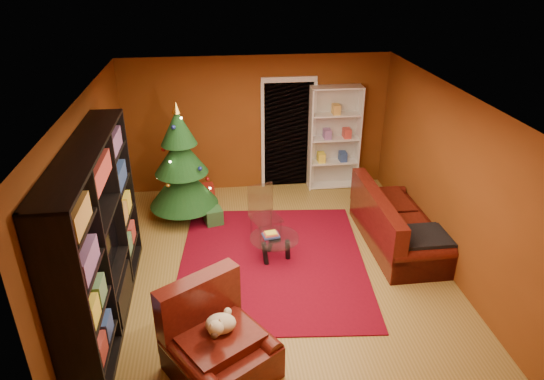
{
  "coord_description": "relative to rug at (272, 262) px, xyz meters",
  "views": [
    {
      "loc": [
        -0.78,
        -6.06,
        4.25
      ],
      "look_at": [
        0.0,
        0.4,
        1.05
      ],
      "focal_mm": 32.0,
      "sensor_mm": 36.0,
      "label": 1
    }
  ],
  "objects": [
    {
      "name": "coffee_table",
      "position": [
        0.05,
        0.1,
        0.19
      ],
      "size": [
        0.86,
        0.86,
        0.47
      ],
      "primitive_type": null,
      "rotation": [
        0.0,
        0.0,
        0.16
      ],
      "color": "gray",
      "rests_on": "rug"
    },
    {
      "name": "doorway",
      "position": [
        0.64,
        2.69,
        1.04
      ],
      "size": [
        1.06,
        0.6,
        2.16
      ],
      "primitive_type": null,
      "color": "black",
      "rests_on": "floor"
    },
    {
      "name": "wall_back",
      "position": [
        0.04,
        2.74,
        1.29
      ],
      "size": [
        5.0,
        0.05,
        2.6
      ],
      "primitive_type": "cube",
      "color": "brown",
      "rests_on": "ground"
    },
    {
      "name": "gift_box_red",
      "position": [
        -0.97,
        2.41,
        0.1
      ],
      "size": [
        0.27,
        0.27,
        0.23
      ],
      "primitive_type": "cube",
      "rotation": [
        0.0,
        0.0,
        0.18
      ],
      "color": "maroon",
      "rests_on": "floor"
    },
    {
      "name": "acrylic_chair",
      "position": [
        -0.03,
        0.62,
        0.42
      ],
      "size": [
        0.57,
        0.59,
        0.85
      ],
      "primitive_type": null,
      "rotation": [
        0.0,
        0.0,
        0.33
      ],
      "color": "#66605B",
      "rests_on": "rug"
    },
    {
      "name": "gift_box_green",
      "position": [
        -0.87,
        1.28,
        0.14
      ],
      "size": [
        0.35,
        0.35,
        0.29
      ],
      "primitive_type": "cube",
      "rotation": [
        0.0,
        0.0,
        0.24
      ],
      "color": "#245A2A",
      "rests_on": "floor"
    },
    {
      "name": "media_unit",
      "position": [
        -2.23,
        -0.87,
        1.14
      ],
      "size": [
        0.48,
        3.0,
        2.3
      ],
      "primitive_type": null,
      "rotation": [
        0.0,
        0.0,
        0.01
      ],
      "color": "black",
      "rests_on": "floor"
    },
    {
      "name": "christmas_tree",
      "position": [
        -1.36,
        1.6,
        1.02
      ],
      "size": [
        1.53,
        1.53,
        2.12
      ],
      "primitive_type": null,
      "rotation": [
        0.0,
        0.0,
        0.35
      ],
      "color": "#134018",
      "rests_on": "floor"
    },
    {
      "name": "rug",
      "position": [
        0.0,
        0.0,
        0.0
      ],
      "size": [
        3.06,
        3.48,
        0.02
      ],
      "primitive_type": "cube",
      "rotation": [
        0.0,
        0.0,
        -0.09
      ],
      "color": "maroon",
      "rests_on": "floor"
    },
    {
      "name": "gift_box_teal",
      "position": [
        -1.57,
        1.93,
        0.15
      ],
      "size": [
        0.32,
        0.32,
        0.32
      ],
      "primitive_type": "cube",
      "rotation": [
        0.0,
        0.0,
        0.0
      ],
      "color": "#175E6E",
      "rests_on": "floor"
    },
    {
      "name": "ceiling",
      "position": [
        0.04,
        -0.04,
        2.62
      ],
      "size": [
        5.0,
        5.5,
        0.05
      ],
      "primitive_type": "cube",
      "color": "silver",
      "rests_on": "wall_back"
    },
    {
      "name": "sofa",
      "position": [
        2.06,
        0.29,
        0.45
      ],
      "size": [
        0.97,
        2.14,
        0.92
      ],
      "primitive_type": null,
      "rotation": [
        0.0,
        0.0,
        1.58
      ],
      "color": "#3D0E09",
      "rests_on": "rug"
    },
    {
      "name": "dog",
      "position": [
        -0.8,
        -2.0,
        0.63
      ],
      "size": [
        0.5,
        0.47,
        0.28
      ],
      "primitive_type": null,
      "rotation": [
        0.0,
        0.0,
        0.58
      ],
      "color": "beige",
      "rests_on": "armchair"
    },
    {
      "name": "wall_left",
      "position": [
        -2.48,
        -0.04,
        1.29
      ],
      "size": [
        0.05,
        5.5,
        2.6
      ],
      "primitive_type": "cube",
      "color": "brown",
      "rests_on": "ground"
    },
    {
      "name": "floor",
      "position": [
        0.04,
        -0.04,
        -0.03
      ],
      "size": [
        5.0,
        5.5,
        0.05
      ],
      "primitive_type": "cube",
      "color": "olive",
      "rests_on": "ground"
    },
    {
      "name": "white_bookshelf",
      "position": [
        1.52,
        2.53,
        1.0
      ],
      "size": [
        0.97,
        0.35,
        2.08
      ],
      "primitive_type": null,
      "rotation": [
        0.0,
        0.0,
        -0.0
      ],
      "color": "white",
      "rests_on": "floor"
    },
    {
      "name": "wall_right",
      "position": [
        2.57,
        -0.04,
        1.29
      ],
      "size": [
        0.05,
        5.5,
        2.6
      ],
      "primitive_type": "cube",
      "color": "brown",
      "rests_on": "ground"
    },
    {
      "name": "armchair",
      "position": [
        -0.82,
        -2.07,
        0.42
      ],
      "size": [
        1.53,
        1.53,
        0.86
      ],
      "primitive_type": null,
      "rotation": [
        0.0,
        0.0,
        0.58
      ],
      "color": "#3D0E09",
      "rests_on": "rug"
    }
  ]
}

